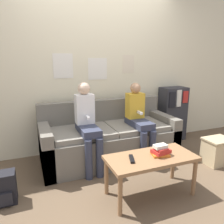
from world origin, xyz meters
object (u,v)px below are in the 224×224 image
at_px(couch, 109,139).
at_px(coffee_table, 151,161).
at_px(tv_remote, 132,159).
at_px(backpack, 3,189).
at_px(person_right, 139,118).
at_px(person_left, 87,122).
at_px(storage_box, 217,151).
at_px(bookshelf, 172,114).

xyz_separation_m(couch, coffee_table, (0.09, -1.01, 0.10)).
bearing_deg(tv_remote, couch, 101.81).
distance_m(tv_remote, backpack, 1.34).
bearing_deg(person_right, person_left, 179.52).
distance_m(person_left, tv_remote, 0.87).
height_order(coffee_table, storage_box, coffee_table).
bearing_deg(bookshelf, backpack, -161.74).
distance_m(person_right, tv_remote, 0.98).
bearing_deg(storage_box, coffee_table, -167.36).
height_order(bookshelf, storage_box, bookshelf).
xyz_separation_m(bookshelf, storage_box, (0.00, -1.04, -0.29)).
bearing_deg(storage_box, couch, 151.58).
distance_m(person_right, storage_box, 1.18).
bearing_deg(couch, bookshelf, 12.97).
xyz_separation_m(person_left, tv_remote, (0.23, -0.82, -0.18)).
height_order(coffee_table, bookshelf, bookshelf).
bearing_deg(backpack, coffee_table, -16.14).
relative_size(couch, tv_remote, 11.08).
bearing_deg(coffee_table, storage_box, 12.64).
distance_m(tv_remote, bookshelf, 1.98).
bearing_deg(person_left, person_right, -0.48).
distance_m(bookshelf, backpack, 2.88).
height_order(person_left, storage_box, person_left).
xyz_separation_m(coffee_table, backpack, (-1.46, 0.42, -0.23)).
xyz_separation_m(tv_remote, backpack, (-1.24, 0.42, -0.29)).
height_order(couch, person_right, person_right).
bearing_deg(storage_box, tv_remote, -169.44).
distance_m(tv_remote, storage_box, 1.53).
bearing_deg(coffee_table, backpack, 163.86).
relative_size(tv_remote, storage_box, 0.47).
bearing_deg(person_left, couch, 27.39).
bearing_deg(couch, coffee_table, -84.76).
height_order(person_left, bookshelf, person_left).
height_order(bookshelf, backpack, bookshelf).
distance_m(storage_box, backpack, 2.72).
relative_size(coffee_table, tv_remote, 5.46).
xyz_separation_m(person_left, bookshelf, (1.71, 0.50, -0.16)).
relative_size(couch, bookshelf, 2.03).
distance_m(coffee_table, bookshelf, 1.82).
bearing_deg(coffee_table, bookshelf, 46.49).
relative_size(person_left, tv_remote, 6.60).
relative_size(bookshelf, storage_box, 2.55).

